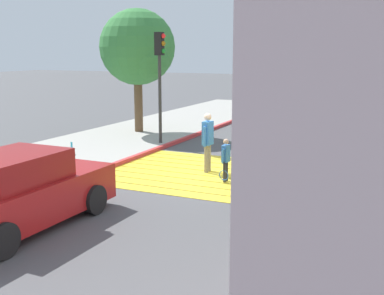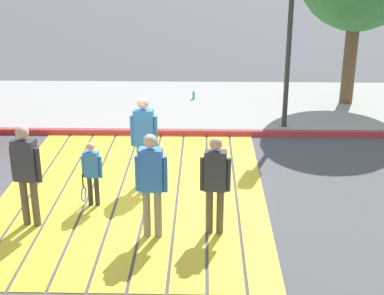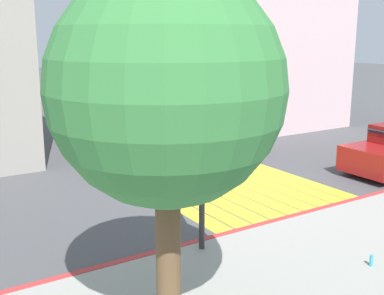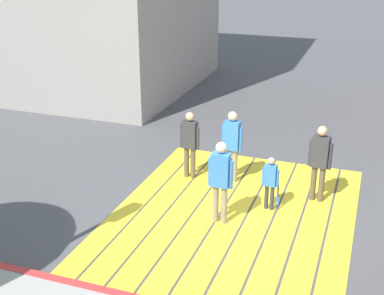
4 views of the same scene
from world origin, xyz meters
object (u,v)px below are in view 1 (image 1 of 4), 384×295
(van_down_street, at_px, (347,91))
(pedestrian_adult_side, at_px, (208,138))
(street_tree, at_px, (139,49))
(pedestrian_teen_behind, at_px, (241,154))
(water_bottle, at_px, (72,145))
(pedestrian_child_with_racket, at_px, (226,158))
(pedestrian_adult_trailing, at_px, (280,138))
(traffic_light_corner, at_px, (160,65))
(car_parked_near_curb, at_px, (18,193))
(pedestrian_adult_lead, at_px, (276,142))

(van_down_street, bearing_deg, pedestrian_adult_side, -95.98)
(street_tree, relative_size, pedestrian_teen_behind, 3.02)
(water_bottle, height_order, pedestrian_child_with_racket, pedestrian_child_with_racket)
(pedestrian_adult_trailing, height_order, pedestrian_teen_behind, pedestrian_teen_behind)
(traffic_light_corner, distance_m, pedestrian_teen_behind, 7.17)
(car_parked_near_curb, relative_size, street_tree, 0.81)
(car_parked_near_curb, distance_m, pedestrian_teen_behind, 5.36)
(car_parked_near_curb, bearing_deg, water_bottle, 120.58)
(street_tree, bearing_deg, water_bottle, -94.92)
(pedestrian_adult_lead, distance_m, pedestrian_child_with_racket, 1.62)
(traffic_light_corner, bearing_deg, pedestrian_adult_trailing, -19.39)
(van_down_street, xyz_separation_m, pedestrian_child_with_racket, (-0.84, -17.46, -0.60))
(pedestrian_adult_trailing, relative_size, pedestrian_teen_behind, 0.95)
(pedestrian_adult_trailing, bearing_deg, pedestrian_child_with_racket, -113.68)
(car_parked_near_curb, height_order, water_bottle, car_parked_near_curb)
(street_tree, xyz_separation_m, pedestrian_adult_lead, (7.28, -4.75, -2.61))
(traffic_light_corner, height_order, pedestrian_adult_side, traffic_light_corner)
(pedestrian_adult_side, relative_size, pedestrian_child_with_racket, 1.46)
(water_bottle, relative_size, pedestrian_adult_trailing, 0.13)
(van_down_street, height_order, traffic_light_corner, traffic_light_corner)
(water_bottle, xyz_separation_m, pedestrian_adult_trailing, (7.51, 0.49, 0.74))
(traffic_light_corner, xyz_separation_m, pedestrian_adult_trailing, (5.09, -1.79, -2.07))
(street_tree, height_order, pedestrian_adult_trailing, street_tree)
(traffic_light_corner, distance_m, water_bottle, 4.36)
(pedestrian_adult_trailing, bearing_deg, pedestrian_adult_side, -144.49)
(pedestrian_adult_side, bearing_deg, car_parked_near_curb, -105.63)
(street_tree, bearing_deg, traffic_light_corner, -43.57)
(van_down_street, bearing_deg, street_tree, -121.38)
(pedestrian_adult_trailing, xyz_separation_m, pedestrian_teen_behind, (-0.20, -3.06, 0.06))
(traffic_light_corner, height_order, pedestrian_adult_lead, traffic_light_corner)
(pedestrian_teen_behind, bearing_deg, pedestrian_adult_trailing, 86.25)
(street_tree, bearing_deg, car_parked_near_curb, -71.72)
(pedestrian_adult_trailing, bearing_deg, water_bottle, -176.25)
(traffic_light_corner, bearing_deg, van_down_street, 69.75)
(traffic_light_corner, height_order, pedestrian_adult_trailing, traffic_light_corner)
(traffic_light_corner, bearing_deg, pedestrian_adult_lead, -28.12)
(pedestrian_adult_trailing, relative_size, pedestrian_adult_side, 0.94)
(pedestrian_adult_lead, bearing_deg, pedestrian_teen_behind, -99.07)
(traffic_light_corner, xyz_separation_m, pedestrian_adult_side, (3.24, -3.10, -2.01))
(street_tree, distance_m, pedestrian_child_with_racket, 9.06)
(street_tree, height_order, pedestrian_child_with_racket, street_tree)
(pedestrian_child_with_racket, bearing_deg, car_parked_near_curb, -116.62)
(traffic_light_corner, distance_m, pedestrian_adult_lead, 6.25)
(traffic_light_corner, relative_size, water_bottle, 19.27)
(pedestrian_teen_behind, xyz_separation_m, pedestrian_child_with_racket, (-0.75, 0.90, -0.35))
(water_bottle, xyz_separation_m, pedestrian_adult_side, (5.67, -0.82, 0.80))
(pedestrian_adult_side, bearing_deg, pedestrian_child_with_racket, -43.37)
(pedestrian_child_with_racket, bearing_deg, pedestrian_adult_trailing, 66.32)
(pedestrian_adult_side, xyz_separation_m, pedestrian_teen_behind, (1.64, -1.74, -0.01))
(traffic_light_corner, relative_size, pedestrian_adult_side, 2.39)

